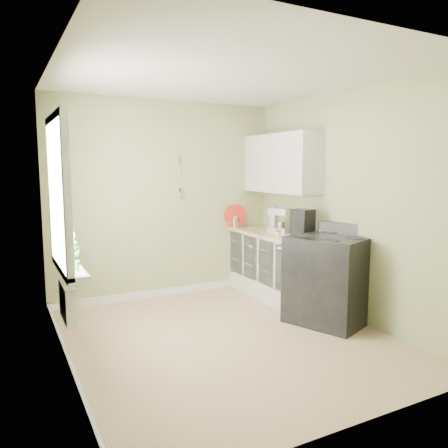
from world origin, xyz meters
name	(u,v)px	position (x,y,z in m)	size (l,w,h in m)	color
floor	(227,339)	(0.00, 0.00, -0.01)	(3.20, 3.60, 0.02)	tan
ceiling	(227,73)	(0.00, 0.00, 2.71)	(3.20, 3.60, 0.02)	white
wall_back	(166,200)	(0.00, 1.81, 1.35)	(3.20, 0.02, 2.70)	tan
wall_left	(59,220)	(-1.61, 0.00, 1.35)	(0.02, 3.60, 2.70)	tan
wall_right	(347,205)	(1.61, 0.00, 1.35)	(0.02, 3.60, 2.70)	tan
base_cabinets	(276,266)	(1.30, 1.00, 0.43)	(0.60, 1.60, 0.87)	white
countertop	(276,234)	(1.29, 1.00, 0.89)	(0.64, 1.60, 0.04)	tan
upper_cabinets	(281,163)	(1.43, 1.10, 1.85)	(0.35, 1.40, 0.80)	white
window	(57,195)	(-1.58, 0.30, 1.55)	(0.06, 1.14, 1.44)	white
window_sill	(69,266)	(-1.51, 0.30, 0.88)	(0.18, 1.14, 0.04)	white
radiator	(68,302)	(-1.54, 0.25, 0.55)	(0.12, 0.50, 0.35)	white
wall_utensils	(180,184)	(0.20, 1.78, 1.56)	(0.02, 0.14, 0.58)	tan
stove	(328,279)	(1.28, -0.10, 0.51)	(1.00, 1.03, 1.14)	black
stand_mixer	(279,221)	(1.32, 0.98, 1.07)	(0.28, 0.34, 0.37)	#B2B2B7
kettle	(235,222)	(1.05, 1.72, 1.00)	(0.17, 0.10, 0.17)	silver
coffee_maker	(302,225)	(1.28, 0.41, 1.09)	(0.26, 0.27, 0.37)	black
red_tray	(235,216)	(1.05, 1.72, 1.08)	(0.35, 0.35, 0.02)	#A02217
jar	(278,234)	(1.11, 0.68, 0.95)	(0.07, 0.07, 0.08)	beige
plant_a	(74,254)	(-1.50, 0.00, 1.05)	(0.16, 0.11, 0.30)	#3A7F3A
plant_b	(68,247)	(-1.50, 0.36, 1.05)	(0.17, 0.13, 0.30)	#3A7F3A
plant_c	(65,245)	(-1.50, 0.59, 1.04)	(0.15, 0.15, 0.27)	#3A7F3A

